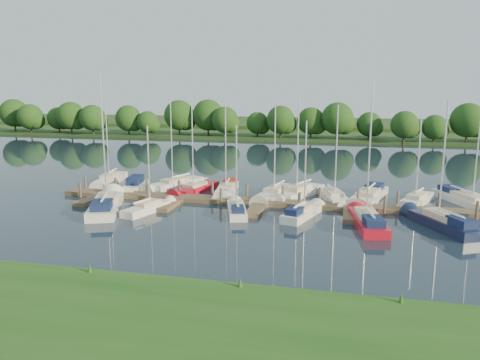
% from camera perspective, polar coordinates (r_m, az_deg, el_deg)
% --- Properties ---
extents(ground, '(260.00, 260.00, 0.00)m').
position_cam_1_polar(ground, '(35.96, 0.36, -5.99)').
color(ground, '#192432').
rests_on(ground, ground).
extents(near_bank, '(90.00, 10.00, 0.50)m').
position_cam_1_polar(near_bank, '(21.71, -9.51, -17.43)').
color(near_bank, '#1D4914').
rests_on(near_bank, ground).
extents(dock, '(40.00, 6.00, 0.40)m').
position_cam_1_polar(dock, '(42.80, 2.54, -2.93)').
color(dock, brown).
rests_on(dock, ground).
extents(mooring_pilings, '(38.24, 2.84, 2.00)m').
position_cam_1_polar(mooring_pilings, '(43.78, 2.82, -2.07)').
color(mooring_pilings, '#473D33').
rests_on(mooring_pilings, ground).
extents(far_shore, '(180.00, 30.00, 0.60)m').
position_cam_1_polar(far_shore, '(109.27, 9.17, 5.56)').
color(far_shore, '#234018').
rests_on(far_shore, ground).
extents(distant_hill, '(220.00, 40.00, 1.40)m').
position_cam_1_polar(distant_hill, '(134.10, 9.96, 6.71)').
color(distant_hill, '#2E4920').
rests_on(distant_hill, ground).
extents(treeline, '(147.37, 9.85, 8.32)m').
position_cam_1_polar(treeline, '(95.99, 9.76, 7.06)').
color(treeline, '#38281C').
rests_on(treeline, ground).
extents(sailboat_n_0, '(2.95, 7.90, 10.08)m').
position_cam_1_polar(sailboat_n_0, '(54.97, -15.55, -0.10)').
color(sailboat_n_0, white).
rests_on(sailboat_n_0, ground).
extents(motorboat, '(2.37, 5.71, 1.82)m').
position_cam_1_polar(motorboat, '(50.77, -12.68, -0.76)').
color(motorboat, white).
rests_on(motorboat, ground).
extents(sailboat_n_2, '(4.48, 7.76, 9.99)m').
position_cam_1_polar(sailboat_n_2, '(51.54, -8.04, -0.54)').
color(sailboat_n_2, white).
rests_on(sailboat_n_2, ground).
extents(sailboat_n_3, '(3.38, 7.25, 9.18)m').
position_cam_1_polar(sailboat_n_3, '(48.73, -5.56, -1.16)').
color(sailboat_n_3, '#B11021').
rests_on(sailboat_n_3, ground).
extents(sailboat_n_4, '(2.52, 7.51, 9.48)m').
position_cam_1_polar(sailboat_n_4, '(47.86, -1.67, -1.28)').
color(sailboat_n_4, white).
rests_on(sailboat_n_4, ground).
extents(sailboat_n_5, '(3.31, 8.30, 10.48)m').
position_cam_1_polar(sailboat_n_5, '(46.16, 4.30, -1.82)').
color(sailboat_n_5, white).
rests_on(sailboat_n_5, ground).
extents(sailboat_n_6, '(4.55, 7.79, 10.28)m').
position_cam_1_polar(sailboat_n_6, '(46.76, 7.10, -1.69)').
color(sailboat_n_6, white).
rests_on(sailboat_n_6, ground).
extents(sailboat_n_7, '(3.60, 7.40, 9.43)m').
position_cam_1_polar(sailboat_n_7, '(45.66, 11.37, -2.16)').
color(sailboat_n_7, white).
rests_on(sailboat_n_7, ground).
extents(sailboat_n_8, '(4.10, 9.22, 11.53)m').
position_cam_1_polar(sailboat_n_8, '(46.49, 15.34, -2.04)').
color(sailboat_n_8, white).
rests_on(sailboat_n_8, ground).
extents(sailboat_n_9, '(3.78, 6.67, 8.75)m').
position_cam_1_polar(sailboat_n_9, '(46.49, 20.68, -2.42)').
color(sailboat_n_9, white).
rests_on(sailboat_n_9, ground).
extents(sailboat_n_10, '(5.41, 9.34, 11.98)m').
position_cam_1_polar(sailboat_n_10, '(48.13, 26.18, -2.36)').
color(sailboat_n_10, white).
rests_on(sailboat_n_10, ground).
extents(sailboat_s_0, '(5.17, 9.59, 12.31)m').
position_cam_1_polar(sailboat_s_0, '(43.25, -15.99, -3.02)').
color(sailboat_s_0, white).
rests_on(sailboat_s_0, ground).
extents(sailboat_s_1, '(2.78, 6.01, 7.81)m').
position_cam_1_polar(sailboat_s_1, '(41.51, -11.09, -3.46)').
color(sailboat_s_1, white).
rests_on(sailboat_s_1, ground).
extents(sailboat_s_2, '(2.89, 6.11, 7.87)m').
position_cam_1_polar(sailboat_s_2, '(40.18, -0.40, -3.69)').
color(sailboat_s_2, white).
rests_on(sailboat_s_2, ground).
extents(sailboat_s_3, '(3.04, 6.42, 8.36)m').
position_cam_1_polar(sailboat_s_3, '(39.44, 7.61, -4.05)').
color(sailboat_s_3, white).
rests_on(sailboat_s_3, ground).
extents(sailboat_s_4, '(3.06, 8.30, 10.52)m').
position_cam_1_polar(sailboat_s_4, '(38.09, 15.22, -4.89)').
color(sailboat_s_4, '#B11021').
rests_on(sailboat_s_4, ground).
extents(sailboat_s_5, '(4.86, 7.55, 10.25)m').
position_cam_1_polar(sailboat_s_5, '(39.20, 23.41, -4.95)').
color(sailboat_s_5, '#101A37').
rests_on(sailboat_s_5, ground).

